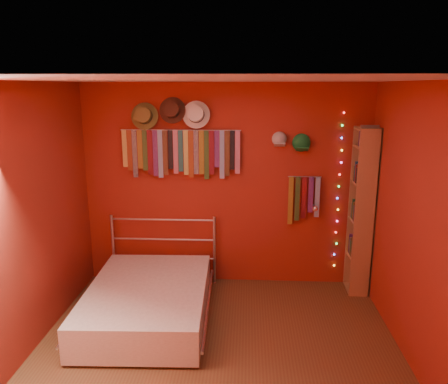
% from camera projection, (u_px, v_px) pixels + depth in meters
% --- Properties ---
extents(ground, '(3.50, 3.50, 0.00)m').
position_uv_depth(ground, '(216.00, 362.00, 3.99)').
color(ground, brown).
rests_on(ground, ground).
extents(back_wall, '(3.50, 0.02, 2.50)m').
position_uv_depth(back_wall, '(226.00, 186.00, 5.39)').
color(back_wall, maroon).
rests_on(back_wall, ground).
extents(right_wall, '(0.02, 3.50, 2.50)m').
position_uv_depth(right_wall, '(426.00, 236.00, 3.60)').
color(right_wall, maroon).
rests_on(right_wall, ground).
extents(left_wall, '(0.02, 3.50, 2.50)m').
position_uv_depth(left_wall, '(14.00, 228.00, 3.78)').
color(left_wall, maroon).
rests_on(left_wall, ground).
extents(ceiling, '(3.50, 3.50, 0.02)m').
position_uv_depth(ceiling, '(214.00, 80.00, 3.39)').
color(ceiling, white).
rests_on(ceiling, back_wall).
extents(tie_rack, '(1.45, 0.03, 0.60)m').
position_uv_depth(tie_rack, '(181.00, 151.00, 5.25)').
color(tie_rack, silver).
rests_on(tie_rack, back_wall).
extents(small_tie_rack, '(0.40, 0.03, 0.60)m').
position_uv_depth(small_tie_rack, '(303.00, 197.00, 5.30)').
color(small_tie_rack, silver).
rests_on(small_tie_rack, back_wall).
extents(fedora_olive, '(0.32, 0.18, 0.32)m').
position_uv_depth(fedora_olive, '(144.00, 116.00, 5.14)').
color(fedora_olive, olive).
rests_on(fedora_olive, back_wall).
extents(fedora_brown, '(0.31, 0.17, 0.31)m').
position_uv_depth(fedora_brown, '(172.00, 110.00, 5.11)').
color(fedora_brown, '#422417').
rests_on(fedora_brown, back_wall).
extents(fedora_white, '(0.33, 0.18, 0.32)m').
position_uv_depth(fedora_white, '(196.00, 114.00, 5.10)').
color(fedora_white, white).
rests_on(fedora_white, back_wall).
extents(cap_white, '(0.18, 0.22, 0.18)m').
position_uv_depth(cap_white, '(279.00, 139.00, 5.16)').
color(cap_white, beige).
rests_on(cap_white, back_wall).
extents(cap_green, '(0.20, 0.25, 0.20)m').
position_uv_depth(cap_green, '(301.00, 143.00, 5.16)').
color(cap_green, '#1A7833').
rests_on(cap_green, back_wall).
extents(fairy_lights, '(0.05, 0.02, 1.93)m').
position_uv_depth(fairy_lights, '(339.00, 192.00, 5.29)').
color(fairy_lights, '#FF3333').
rests_on(fairy_lights, back_wall).
extents(reading_lamp, '(0.06, 0.28, 0.08)m').
position_uv_depth(reading_lamp, '(315.00, 208.00, 5.17)').
color(reading_lamp, silver).
rests_on(reading_lamp, back_wall).
extents(bookshelf, '(0.25, 0.34, 2.00)m').
position_uv_depth(bookshelf, '(365.00, 211.00, 5.14)').
color(bookshelf, '#A7704B').
rests_on(bookshelf, ground).
extents(bed, '(1.38, 1.84, 0.88)m').
position_uv_depth(bed, '(148.00, 301.00, 4.68)').
color(bed, silver).
rests_on(bed, ground).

